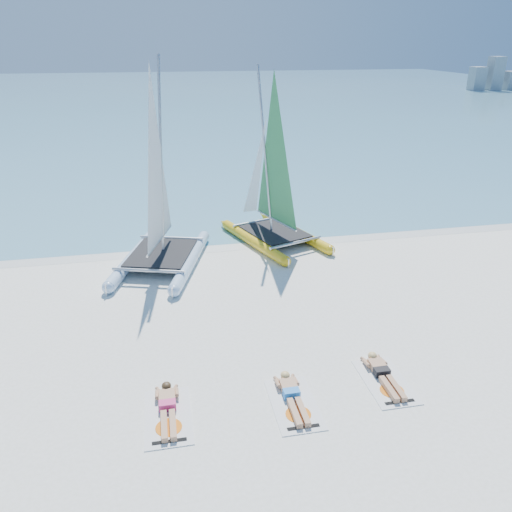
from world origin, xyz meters
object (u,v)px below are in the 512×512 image
(catamaran_blue, at_px, (158,206))
(towel_b, at_px, (294,404))
(sunbather_c, at_px, (382,373))
(catamaran_yellow, at_px, (269,186))
(towel_a, at_px, (168,416))
(sunbather_b, at_px, (292,395))
(sunbather_a, at_px, (168,407))
(towel_c, at_px, (385,382))

(catamaran_blue, bearing_deg, towel_b, -55.08)
(towel_b, height_order, sunbather_c, sunbather_c)
(catamaran_yellow, distance_m, towel_a, 11.10)
(sunbather_b, bearing_deg, towel_b, -90.00)
(sunbather_b, bearing_deg, catamaran_yellow, 80.65)
(sunbather_b, bearing_deg, sunbather_c, 8.46)
(catamaran_yellow, height_order, sunbather_b, catamaran_yellow)
(towel_a, relative_size, sunbather_a, 1.07)
(sunbather_a, bearing_deg, towel_a, -90.00)
(catamaran_yellow, xyz_separation_m, sunbather_a, (-4.40, -9.77, -2.04))
(catamaran_yellow, bearing_deg, sunbather_c, -105.72)
(sunbather_a, bearing_deg, catamaran_blue, 89.34)
(catamaran_blue, xyz_separation_m, sunbather_b, (2.67, -8.14, -2.05))
(catamaran_blue, bearing_deg, towel_a, -73.51)
(catamaran_yellow, bearing_deg, towel_b, -119.12)
(catamaran_yellow, xyz_separation_m, sunbather_b, (-1.63, -9.91, -2.04))
(towel_c, bearing_deg, towel_a, -177.65)
(towel_b, bearing_deg, sunbather_c, 13.00)
(towel_a, distance_m, sunbather_c, 5.12)
(towel_b, xyz_separation_m, sunbather_b, (0.00, 0.19, 0.11))
(sunbather_a, height_order, towel_c, sunbather_a)
(catamaran_yellow, bearing_deg, towel_a, -133.77)
(sunbather_b, xyz_separation_m, sunbather_c, (2.34, 0.35, 0.00))
(catamaran_blue, relative_size, sunbather_c, 4.22)
(towel_a, relative_size, towel_c, 1.00)
(catamaran_blue, height_order, sunbather_a, catamaran_blue)
(catamaran_yellow, relative_size, sunbather_c, 3.97)
(sunbather_a, bearing_deg, sunbather_b, -2.87)
(towel_a, distance_m, sunbather_b, 2.77)
(sunbather_c, bearing_deg, catamaran_blue, 122.75)
(catamaran_yellow, height_order, sunbather_c, catamaran_yellow)
(catamaran_yellow, bearing_deg, towel_c, -105.80)
(sunbather_a, height_order, sunbather_b, same)
(sunbather_b, xyz_separation_m, towel_c, (2.34, 0.16, -0.11))
(towel_a, xyz_separation_m, towel_b, (2.77, -0.14, 0.00))
(catamaran_blue, distance_m, sunbather_b, 8.81)
(towel_a, bearing_deg, sunbather_c, 4.50)
(sunbather_c, bearing_deg, towel_b, -167.00)
(towel_c, bearing_deg, catamaran_yellow, 94.14)
(catamaran_blue, relative_size, catamaran_yellow, 1.06)
(catamaran_blue, xyz_separation_m, towel_a, (-0.09, -8.19, -2.16))
(towel_c, bearing_deg, catamaran_blue, 122.12)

